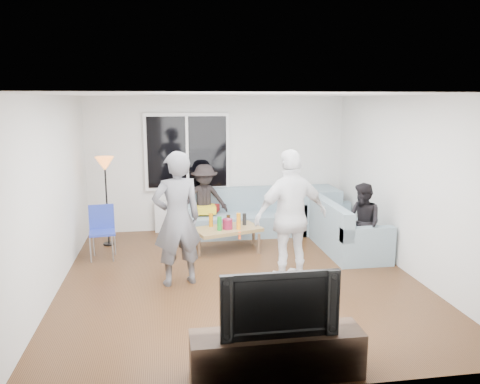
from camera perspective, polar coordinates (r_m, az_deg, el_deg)
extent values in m
cube|color=#56351C|center=(6.99, -0.05, -10.43)|extent=(5.00, 5.50, 0.04)
cube|color=white|center=(6.50, -0.06, 11.77)|extent=(5.00, 5.50, 0.04)
cube|color=silver|center=(9.33, -2.67, 3.42)|extent=(5.00, 0.04, 2.60)
cube|color=silver|center=(3.99, 6.11, -7.15)|extent=(5.00, 0.04, 2.60)
cube|color=silver|center=(6.72, -21.81, -0.38)|extent=(0.04, 5.50, 2.60)
cube|color=silver|center=(7.43, 19.54, 0.81)|extent=(0.04, 5.50, 2.60)
cube|color=white|center=(9.18, -6.37, 4.81)|extent=(1.62, 0.06, 1.47)
cube|color=black|center=(9.14, -6.35, 4.78)|extent=(1.50, 0.02, 1.35)
cube|color=white|center=(9.13, -6.35, 4.77)|extent=(0.05, 0.03, 1.35)
cube|color=silver|center=(9.35, -6.19, -2.79)|extent=(1.30, 0.12, 0.62)
imported|color=#36692A|center=(9.23, -4.67, 0.17)|extent=(0.22, 0.18, 0.36)
imported|color=silver|center=(9.23, -7.45, -0.43)|extent=(0.21, 0.21, 0.19)
cube|color=gray|center=(9.38, 8.86, -2.10)|extent=(0.85, 0.85, 0.85)
cube|color=gold|center=(8.94, -4.19, -2.09)|extent=(0.38, 0.32, 0.14)
cube|color=maroon|center=(9.02, -3.83, -1.97)|extent=(0.45, 0.42, 0.13)
cube|color=#9E7E4C|center=(8.12, -1.52, -5.68)|extent=(1.23, 0.91, 0.40)
cylinder|color=maroon|center=(7.98, -1.51, -3.86)|extent=(0.17, 0.17, 0.17)
imported|color=#54555A|center=(6.56, -7.56, -3.22)|extent=(0.77, 0.60, 1.87)
imported|color=silver|center=(6.61, 6.17, -3.01)|extent=(1.18, 0.71, 1.88)
imported|color=black|center=(7.70, 14.53, -3.65)|extent=(0.62, 0.71, 1.26)
imported|color=black|center=(8.95, -4.27, -0.98)|extent=(0.94, 0.63, 1.36)
cube|color=#332619|center=(4.66, 4.42, -18.86)|extent=(1.60, 0.40, 0.44)
imported|color=black|center=(4.42, 4.53, -12.88)|extent=(1.08, 0.14, 0.62)
cylinder|color=black|center=(8.22, 0.53, -3.29)|extent=(0.07, 0.07, 0.21)
cylinder|color=#C6720B|center=(8.13, -3.51, -3.38)|extent=(0.07, 0.07, 0.23)
cylinder|color=#188725|center=(7.89, -2.49, -3.82)|extent=(0.08, 0.08, 0.23)
cylinder|color=orange|center=(7.95, -0.17, -3.52)|extent=(0.07, 0.07, 0.28)
cylinder|color=black|center=(8.20, -1.41, -3.40)|extent=(0.07, 0.07, 0.19)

